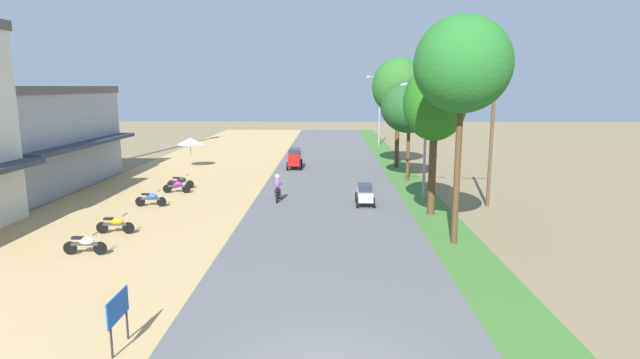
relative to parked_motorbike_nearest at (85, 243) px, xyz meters
The scene contains 19 objects.
shophouse_mid 17.50m from the parked_motorbike_nearest, 125.62° to the left, with size 7.48×13.55×6.90m.
parked_motorbike_nearest is the anchor object (origin of this frame).
parked_motorbike_second 3.02m from the parked_motorbike_nearest, 90.63° to the left, with size 1.80×0.54×0.94m.
parked_motorbike_third 8.48m from the parked_motorbike_nearest, 91.91° to the left, with size 1.80×0.54×0.94m.
parked_motorbike_fourth 12.21m from the parked_motorbike_nearest, 89.58° to the left, with size 1.80×0.54×0.94m.
parked_motorbike_fifth 13.77m from the parked_motorbike_nearest, 90.50° to the left, with size 1.80×0.54×0.94m.
street_signboard 8.70m from the parked_motorbike_nearest, 58.79° to the right, with size 0.06×1.30×1.50m.
vendor_umbrella 22.91m from the parked_motorbike_nearest, 94.70° to the left, with size 2.20×2.20×2.52m.
median_tree_nearest 17.19m from the parked_motorbike_nearest, ahead, with size 4.05×4.05×9.74m.
median_tree_second 17.85m from the parked_motorbike_nearest, 24.55° to the left, with size 3.31×3.31×7.99m.
median_tree_third 23.66m from the parked_motorbike_nearest, 47.36° to the left, with size 4.12×4.12×7.25m.
median_tree_fourth 28.67m from the parked_motorbike_nearest, 55.94° to the left, with size 4.39×4.39×9.23m.
streetlamp_near 19.40m from the parked_motorbike_nearest, 34.38° to the left, with size 3.16×0.20×7.13m.
streetlamp_mid 43.12m from the parked_motorbike_nearest, 68.51° to the left, with size 3.16×0.20×8.11m.
utility_pole_near 21.60m from the parked_motorbike_nearest, 25.51° to the left, with size 1.80×0.20×8.57m.
utility_pole_far 28.22m from the parked_motorbike_nearest, 48.93° to the left, with size 1.80×0.20×9.01m.
car_hatchback_silver 15.06m from the parked_motorbike_nearest, 36.95° to the left, with size 1.04×2.00×1.23m.
car_van_red 23.26m from the parked_motorbike_nearest, 72.45° to the left, with size 1.19×2.41×1.67m.
motorbike_ahead_second 12.15m from the parked_motorbike_nearest, 55.61° to the left, with size 0.54×1.80×1.66m.
Camera 1 is at (0.11, -10.67, 6.87)m, focal length 28.34 mm.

